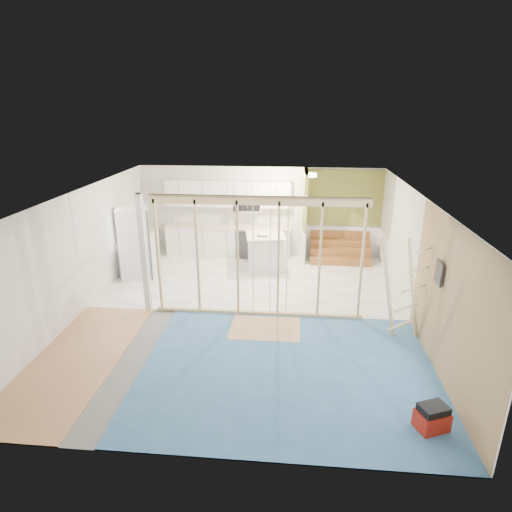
# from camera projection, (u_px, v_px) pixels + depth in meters

# --- Properties ---
(room) EXTENTS (7.01, 8.01, 2.61)m
(room) POSITION_uv_depth(u_px,v_px,m) (243.00, 258.00, 8.78)
(room) COLOR slate
(room) RESTS_ON ground
(floor_overlays) EXTENTS (7.00, 8.00, 0.03)m
(floor_overlays) POSITION_uv_depth(u_px,v_px,m) (248.00, 313.00, 9.27)
(floor_overlays) COLOR white
(floor_overlays) RESTS_ON room
(stud_frame) EXTENTS (4.66, 0.14, 2.60)m
(stud_frame) POSITION_uv_depth(u_px,v_px,m) (233.00, 245.00, 8.71)
(stud_frame) COLOR #D7B784
(stud_frame) RESTS_ON room
(base_cabinets) EXTENTS (4.45, 2.24, 0.93)m
(base_cabinets) POSITION_uv_depth(u_px,v_px,m) (202.00, 244.00, 12.35)
(base_cabinets) COLOR white
(base_cabinets) RESTS_ON room
(upper_cabinets) EXTENTS (3.60, 0.41, 0.85)m
(upper_cabinets) POSITION_uv_depth(u_px,v_px,m) (230.00, 195.00, 12.26)
(upper_cabinets) COLOR white
(upper_cabinets) RESTS_ON room
(green_partition) EXTENTS (2.25, 1.51, 2.60)m
(green_partition) POSITION_uv_depth(u_px,v_px,m) (330.00, 228.00, 12.16)
(green_partition) COLOR olive
(green_partition) RESTS_ON room
(pot_rack) EXTENTS (0.52, 0.52, 0.72)m
(pot_rack) POSITION_uv_depth(u_px,v_px,m) (240.00, 204.00, 10.35)
(pot_rack) COLOR black
(pot_rack) RESTS_ON room
(sheathing_panel) EXTENTS (0.02, 4.00, 2.60)m
(sheathing_panel) POSITION_uv_depth(u_px,v_px,m) (451.00, 308.00, 6.61)
(sheathing_panel) COLOR tan
(sheathing_panel) RESTS_ON room
(electrical_panel) EXTENTS (0.04, 0.30, 0.40)m
(electrical_panel) POSITION_uv_depth(u_px,v_px,m) (439.00, 273.00, 7.06)
(electrical_panel) COLOR #35353A
(electrical_panel) RESTS_ON room
(ceiling_light) EXTENTS (0.32, 0.32, 0.08)m
(ceiling_light) POSITION_uv_depth(u_px,v_px,m) (310.00, 175.00, 11.06)
(ceiling_light) COLOR #FFEABF
(ceiling_light) RESTS_ON room
(fridge) EXTENTS (1.05, 1.01, 1.83)m
(fridge) POSITION_uv_depth(u_px,v_px,m) (135.00, 242.00, 10.99)
(fridge) COLOR white
(fridge) RESTS_ON room
(island) EXTENTS (1.15, 1.15, 0.99)m
(island) POSITION_uv_depth(u_px,v_px,m) (265.00, 252.00, 11.55)
(island) COLOR white
(island) RESTS_ON room
(bowl) EXTENTS (0.32, 0.32, 0.07)m
(bowl) POSITION_uv_depth(u_px,v_px,m) (263.00, 235.00, 11.26)
(bowl) COLOR silver
(bowl) RESTS_ON island
(soap_bottle_a) EXTENTS (0.12, 0.12, 0.27)m
(soap_bottle_a) POSITION_uv_depth(u_px,v_px,m) (173.00, 220.00, 12.48)
(soap_bottle_a) COLOR #ABB2BF
(soap_bottle_a) RESTS_ON base_cabinets
(soap_bottle_b) EXTENTS (0.10, 0.10, 0.19)m
(soap_bottle_b) POSITION_uv_depth(u_px,v_px,m) (231.00, 222.00, 12.41)
(soap_bottle_b) COLOR silver
(soap_bottle_b) RESTS_ON base_cabinets
(toolbox) EXTENTS (0.51, 0.45, 0.40)m
(toolbox) POSITION_uv_depth(u_px,v_px,m) (432.00, 418.00, 5.90)
(toolbox) COLOR #9D1B0E
(toolbox) RESTS_ON room
(ladder) EXTENTS (1.08, 0.23, 2.04)m
(ladder) POSITION_uv_depth(u_px,v_px,m) (404.00, 289.00, 7.91)
(ladder) COLOR tan
(ladder) RESTS_ON room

